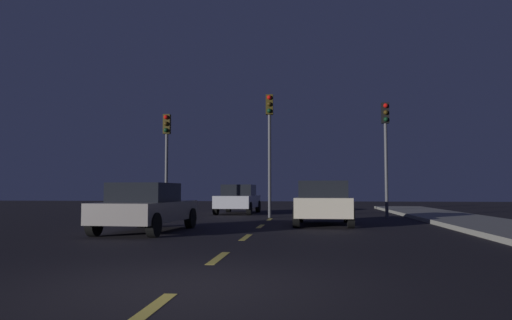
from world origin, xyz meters
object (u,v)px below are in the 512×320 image
object	(u,v)px
traffic_signal_right	(386,137)
traffic_signal_left	(167,145)
car_stopped_ahead	(323,203)
car_oncoming_far	(238,199)
car_adjacent_lane	(146,207)
traffic_signal_center	(269,132)

from	to	relation	value
traffic_signal_right	traffic_signal_left	bearing A→B (deg)	-180.00
car_stopped_ahead	car_oncoming_far	world-z (taller)	car_stopped_ahead
traffic_signal_left	traffic_signal_right	bearing A→B (deg)	0.00
traffic_signal_right	car_adjacent_lane	distance (m)	11.46
traffic_signal_center	car_stopped_ahead	size ratio (longest dim) A/B	1.41
car_adjacent_lane	car_stopped_ahead	bearing A→B (deg)	33.21
car_adjacent_lane	car_oncoming_far	xyz separation A→B (m)	(1.05, 11.33, 0.03)
traffic_signal_right	car_oncoming_far	distance (m)	8.39
car_adjacent_lane	car_oncoming_far	bearing A→B (deg)	84.70
traffic_signal_left	traffic_signal_right	distance (m)	9.80
traffic_signal_left	car_adjacent_lane	distance (m)	8.25
traffic_signal_center	car_adjacent_lane	bearing A→B (deg)	-111.34
traffic_signal_left	traffic_signal_center	distance (m)	4.75
traffic_signal_left	car_adjacent_lane	size ratio (longest dim) A/B	1.08
traffic_signal_center	car_oncoming_far	bearing A→B (deg)	117.73
traffic_signal_right	car_oncoming_far	bearing A→B (deg)	152.27
traffic_signal_right	car_adjacent_lane	size ratio (longest dim) A/B	1.16
traffic_signal_center	car_stopped_ahead	world-z (taller)	traffic_signal_center
traffic_signal_left	traffic_signal_right	world-z (taller)	traffic_signal_right
traffic_signal_center	car_stopped_ahead	bearing A→B (deg)	-62.25
traffic_signal_right	car_stopped_ahead	size ratio (longest dim) A/B	1.29
car_oncoming_far	car_stopped_ahead	bearing A→B (deg)	-62.26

